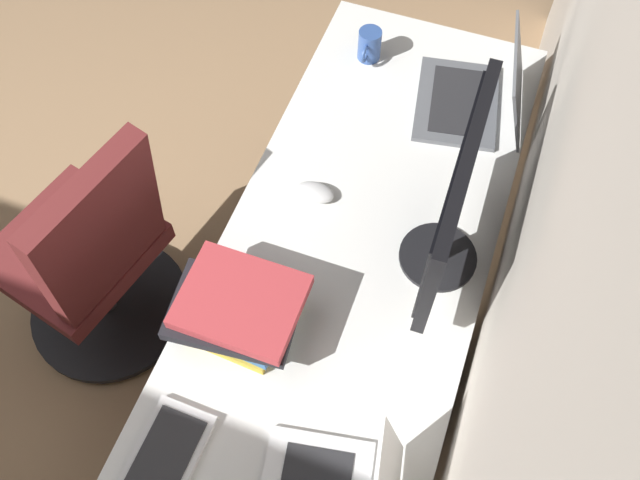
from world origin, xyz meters
TOP-DOWN VIEW (x-y plane):
  - wall_back at (0.00, 2.10)m, footprint 4.44×0.10m
  - desk at (-0.16, 1.69)m, footprint 2.02×0.68m
  - drawer_pedestal at (-0.11, 1.72)m, footprint 0.40×0.51m
  - monitor_primary at (-0.34, 1.90)m, footprint 0.53×0.20m
  - laptop_left at (-0.87, 1.88)m, footprint 0.37×0.36m
  - mouse_main at (-0.41, 1.54)m, footprint 0.06×0.10m
  - book_stack_near at (-0.00, 1.49)m, footprint 0.25×0.32m
  - coffee_mug at (-0.95, 1.51)m, footprint 0.11×0.07m
  - office_chair at (-0.13, 0.92)m, footprint 0.56×0.59m

SIDE VIEW (x-z plane):
  - drawer_pedestal at x=-0.11m, z-range 0.00..0.69m
  - office_chair at x=-0.13m, z-range -0.03..0.94m
  - desk at x=-0.16m, z-range 0.30..1.03m
  - mouse_main at x=-0.41m, z-range 0.73..0.76m
  - coffee_mug at x=-0.95m, z-range 0.73..0.83m
  - laptop_left at x=-0.87m, z-range 0.67..0.90m
  - book_stack_near at x=0.00m, z-range 0.74..0.85m
  - monitor_primary at x=-0.34m, z-range 0.76..1.21m
  - wall_back at x=0.00m, z-range 0.00..2.60m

